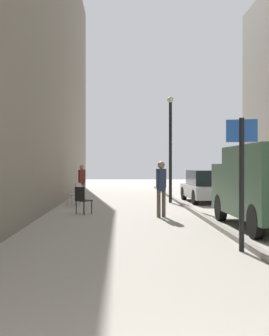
% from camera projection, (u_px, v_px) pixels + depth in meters
% --- Properties ---
extents(ground_plane, '(80.00, 80.00, 0.00)m').
position_uv_depth(ground_plane, '(154.00, 220.00, 13.81)').
color(ground_plane, '#A8A093').
extents(kerb_strip, '(0.16, 40.00, 0.12)m').
position_uv_depth(kerb_strip, '(205.00, 218.00, 13.86)').
color(kerb_strip, gray).
rests_on(kerb_strip, ground_plane).
extents(pedestrian_main_foreground, '(0.34, 0.27, 1.80)m').
position_uv_depth(pedestrian_main_foreground, '(161.00, 185.00, 14.59)').
color(pedestrian_main_foreground, brown).
rests_on(pedestrian_main_foreground, ground_plane).
extents(pedestrian_mid_block, '(0.32, 0.25, 1.70)m').
position_uv_depth(pedestrian_mid_block, '(82.00, 181.00, 20.52)').
color(pedestrian_mid_block, gray).
rests_on(pedestrian_mid_block, ground_plane).
extents(delivery_van, '(2.03, 4.97, 2.18)m').
position_uv_depth(delivery_van, '(269.00, 184.00, 11.92)').
color(delivery_van, '#335138').
rests_on(delivery_van, ground_plane).
extents(parked_car, '(1.93, 4.24, 1.45)m').
position_uv_depth(parked_car, '(207.00, 186.00, 20.64)').
color(parked_car, '#B7B7BC').
rests_on(parked_car, ground_plane).
extents(street_sign_post, '(0.59, 0.19, 2.60)m').
position_uv_depth(street_sign_post, '(242.00, 172.00, 8.78)').
color(street_sign_post, black).
rests_on(street_sign_post, ground_plane).
extents(lamp_post, '(0.28, 0.28, 4.76)m').
position_uv_depth(lamp_post, '(170.00, 142.00, 20.23)').
color(lamp_post, black).
rests_on(lamp_post, ground_plane).
extents(cafe_chair_near_window, '(0.62, 0.62, 0.94)m').
position_uv_depth(cafe_chair_near_window, '(82.00, 198.00, 15.40)').
color(cafe_chair_near_window, black).
rests_on(cafe_chair_near_window, ground_plane).
extents(cafe_chair_by_doorway, '(0.58, 0.58, 0.94)m').
position_uv_depth(cafe_chair_by_doorway, '(76.00, 193.00, 18.70)').
color(cafe_chair_by_doorway, '#B7B2A8').
rests_on(cafe_chair_by_doorway, ground_plane).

